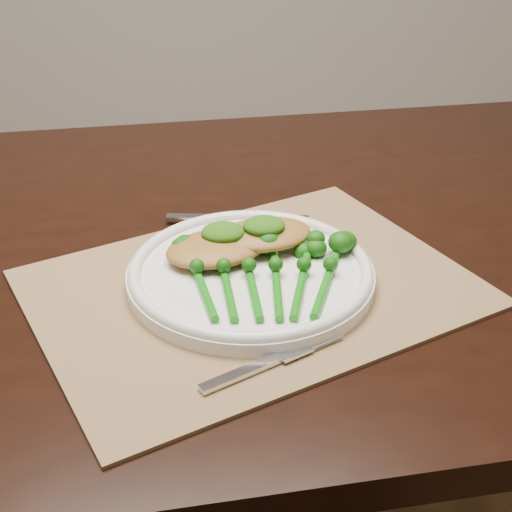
{
  "coord_description": "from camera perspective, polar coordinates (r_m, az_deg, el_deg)",
  "views": [
    {
      "loc": [
        -0.03,
        -0.88,
        1.21
      ],
      "look_at": [
        0.02,
        -0.15,
        0.78
      ],
      "focal_mm": 50.0,
      "sensor_mm": 36.0,
      "label": 1
    }
  ],
  "objects": [
    {
      "name": "dinner_plate",
      "position": [
        0.84,
        -0.43,
        -1.32
      ],
      "size": [
        0.29,
        0.29,
        0.03
      ],
      "color": "white",
      "rests_on": "placemat"
    },
    {
      "name": "broccolini_bundle",
      "position": [
        0.81,
        0.63,
        -2.11
      ],
      "size": [
        0.17,
        0.19,
        0.04
      ],
      "rotation": [
        0.0,
        0.0,
        -0.04
      ],
      "color": "#0F6B0E",
      "rests_on": "dinner_plate"
    },
    {
      "name": "fork",
      "position": [
        0.73,
        2.13,
        -8.01
      ],
      "size": [
        0.15,
        0.1,
        0.01
      ],
      "rotation": [
        0.0,
        0.0,
        0.51
      ],
      "color": "silver",
      "rests_on": "placemat"
    },
    {
      "name": "pesto_dollop_left",
      "position": [
        0.86,
        -2.66,
        1.9
      ],
      "size": [
        0.05,
        0.04,
        0.02
      ],
      "primitive_type": "ellipsoid",
      "color": "#1A460A",
      "rests_on": "chicken_fillet_left"
    },
    {
      "name": "chicken_fillet_left",
      "position": [
        0.86,
        -3.15,
        0.65
      ],
      "size": [
        0.15,
        0.13,
        0.03
      ],
      "primitive_type": "ellipsoid",
      "rotation": [
        0.0,
        0.0,
        0.35
      ],
      "color": "#A06F2E",
      "rests_on": "dinner_plate"
    },
    {
      "name": "dining_table",
      "position": [
        1.18,
        -5.35,
        -14.46
      ],
      "size": [
        1.69,
        1.07,
        0.75
      ],
      "rotation": [
        0.0,
        0.0,
        0.11
      ],
      "color": "black",
      "rests_on": "ground"
    },
    {
      "name": "knife",
      "position": [
        0.98,
        -2.61,
        3.05
      ],
      "size": [
        0.2,
        0.04,
        0.01
      ],
      "rotation": [
        0.0,
        0.0,
        -0.1
      ],
      "color": "silver",
      "rests_on": "placemat"
    },
    {
      "name": "pesto_dollop_right",
      "position": [
        0.87,
        0.63,
        2.45
      ],
      "size": [
        0.05,
        0.04,
        0.02
      ],
      "primitive_type": "ellipsoid",
      "color": "#1A460A",
      "rests_on": "chicken_fillet_right"
    },
    {
      "name": "placemat",
      "position": [
        0.84,
        -0.31,
        -2.57
      ],
      "size": [
        0.6,
        0.54,
        0.0
      ],
      "primitive_type": "cube",
      "rotation": [
        0.0,
        0.0,
        0.45
      ],
      "color": "olive",
      "rests_on": "dining_table"
    },
    {
      "name": "chicken_fillet_right",
      "position": [
        0.88,
        0.72,
        1.76
      ],
      "size": [
        0.13,
        0.1,
        0.02
      ],
      "primitive_type": "ellipsoid",
      "rotation": [
        0.0,
        0.0,
        0.2
      ],
      "color": "#A06F2E",
      "rests_on": "dinner_plate"
    }
  ]
}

